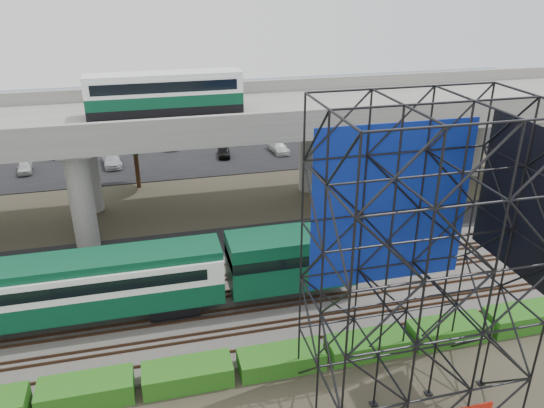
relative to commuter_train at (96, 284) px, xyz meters
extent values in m
plane|color=#474233|center=(8.58, -2.00, -2.88)|extent=(140.00, 140.00, 0.00)
cube|color=slate|center=(8.58, 0.00, -2.78)|extent=(90.00, 12.00, 0.20)
cube|color=black|center=(8.58, 8.50, -2.84)|extent=(90.00, 5.00, 0.08)
cube|color=black|center=(8.58, 32.00, -2.84)|extent=(90.00, 18.00, 0.08)
cube|color=#43546F|center=(8.58, 54.00, -2.87)|extent=(140.00, 40.00, 0.03)
cube|color=#472D1E|center=(8.58, -4.72, -2.60)|extent=(90.00, 0.08, 0.16)
cube|color=#472D1E|center=(8.58, -3.28, -2.60)|extent=(90.00, 0.08, 0.16)
cube|color=#472D1E|center=(8.58, -2.72, -2.60)|extent=(90.00, 0.08, 0.16)
cube|color=#472D1E|center=(8.58, -1.28, -2.60)|extent=(90.00, 0.08, 0.16)
cube|color=#472D1E|center=(8.58, -0.72, -2.60)|extent=(90.00, 0.08, 0.16)
cube|color=#472D1E|center=(8.58, 0.72, -2.60)|extent=(90.00, 0.08, 0.16)
cube|color=#472D1E|center=(8.58, 1.28, -2.60)|extent=(90.00, 0.08, 0.16)
cube|color=#472D1E|center=(8.58, 2.72, -2.60)|extent=(90.00, 0.08, 0.16)
cube|color=#472D1E|center=(8.58, 3.28, -2.60)|extent=(90.00, 0.08, 0.16)
cube|color=#472D1E|center=(8.58, 4.72, -2.60)|extent=(90.00, 0.08, 0.16)
cube|color=black|center=(4.38, 0.00, -2.07)|extent=(3.00, 2.20, 0.90)
cube|color=#094229|center=(-2.12, 0.00, -0.92)|extent=(19.00, 3.00, 1.40)
cube|color=white|center=(-2.12, 0.00, 0.53)|extent=(19.00, 3.00, 1.50)
cube|color=#094229|center=(-2.12, 0.00, 1.53)|extent=(19.00, 2.60, 0.50)
cube|color=black|center=(-1.12, 0.00, 0.58)|extent=(15.00, 3.06, 0.70)
cube|color=#094229|center=(11.88, 0.00, 0.08)|extent=(8.00, 3.00, 3.40)
cube|color=#9E9B93|center=(8.58, 14.00, 5.72)|extent=(80.00, 12.00, 1.20)
cube|color=#9E9B93|center=(8.58, 8.25, 6.87)|extent=(80.00, 0.50, 1.10)
cube|color=#9E9B93|center=(8.58, 19.75, 6.87)|extent=(80.00, 0.50, 1.10)
cylinder|color=#9E9B93|center=(-1.42, 10.50, 1.12)|extent=(1.80, 1.80, 8.00)
cylinder|color=#9E9B93|center=(-1.42, 17.50, 1.12)|extent=(1.80, 1.80, 8.00)
cube|color=#9E9B93|center=(-1.42, 14.00, 4.82)|extent=(2.40, 9.00, 0.60)
cylinder|color=#9E9B93|center=(18.58, 10.50, 1.12)|extent=(1.80, 1.80, 8.00)
cylinder|color=#9E9B93|center=(18.58, 17.50, 1.12)|extent=(1.80, 1.80, 8.00)
cube|color=#9E9B93|center=(18.58, 14.00, 4.82)|extent=(2.40, 9.00, 0.60)
cylinder|color=#9E9B93|center=(36.58, 10.50, 1.12)|extent=(1.80, 1.80, 8.00)
cylinder|color=#9E9B93|center=(36.58, 17.50, 1.12)|extent=(1.80, 1.80, 8.00)
cube|color=#9E9B93|center=(36.58, 14.00, 4.82)|extent=(2.40, 9.00, 0.60)
cube|color=black|center=(5.48, 14.00, 6.67)|extent=(12.00, 2.50, 0.70)
cube|color=#094229|center=(5.48, 14.00, 7.47)|extent=(12.00, 2.50, 0.90)
cube|color=white|center=(5.48, 14.00, 8.57)|extent=(12.00, 2.50, 1.30)
cube|color=black|center=(5.48, 14.00, 8.62)|extent=(11.00, 2.56, 0.80)
cube|color=white|center=(5.48, 14.00, 9.37)|extent=(12.00, 2.40, 0.30)
cube|color=navy|center=(14.83, -6.95, 6.42)|extent=(8.10, 0.08, 8.25)
cube|color=black|center=(19.38, -10.00, 7.62)|extent=(0.06, 5.40, 6.75)
cube|color=black|center=(14.83, -10.00, -2.84)|extent=(9.36, 6.36, 0.08)
cube|color=#1D5714|center=(-0.42, -6.30, -2.28)|extent=(4.60, 1.80, 1.20)
cube|color=#1D5714|center=(4.58, -6.30, -2.31)|extent=(4.60, 1.80, 1.15)
cube|color=#1D5714|center=(9.58, -6.30, -2.37)|extent=(4.60, 1.80, 1.03)
cube|color=#1D5714|center=(14.58, -6.30, -2.38)|extent=(4.60, 1.80, 1.01)
cube|color=#1D5714|center=(19.58, -6.30, -2.32)|extent=(4.60, 1.80, 1.12)
cube|color=#1D5714|center=(24.58, -6.30, -2.28)|extent=(4.60, 1.80, 1.20)
cylinder|color=#382314|center=(22.58, 10.50, -0.48)|extent=(0.44, 0.44, 4.80)
ellipsoid|color=#1D5714|center=(22.58, 10.50, 2.72)|extent=(4.94, 4.94, 4.18)
cylinder|color=#382314|center=(2.58, 22.00, -0.48)|extent=(0.44, 0.44, 4.80)
ellipsoid|color=#1D5714|center=(2.58, 22.00, 2.72)|extent=(4.94, 4.94, 4.18)
imported|color=silver|center=(-8.95, 29.00, -2.21)|extent=(1.74, 3.57, 1.17)
imported|color=#ADAFB5|center=(-6.40, 34.00, -2.16)|extent=(2.17, 4.12, 1.29)
imported|color=#B4B7BC|center=(-0.13, 29.00, -2.15)|extent=(2.37, 4.71, 1.31)
imported|color=white|center=(6.35, 34.00, -2.22)|extent=(2.50, 4.44, 1.17)
imported|color=black|center=(12.16, 29.00, -2.23)|extent=(1.72, 3.47, 1.14)
imported|color=#ADB1B5|center=(14.58, 34.00, -2.24)|extent=(1.52, 3.51, 1.12)
imported|color=silver|center=(18.61, 29.00, -2.21)|extent=(2.13, 4.24, 1.18)
imported|color=#A2A3A9|center=(23.88, 34.00, -2.22)|extent=(2.28, 4.31, 1.15)
camera|label=1|loc=(3.66, -28.09, 16.89)|focal=35.00mm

